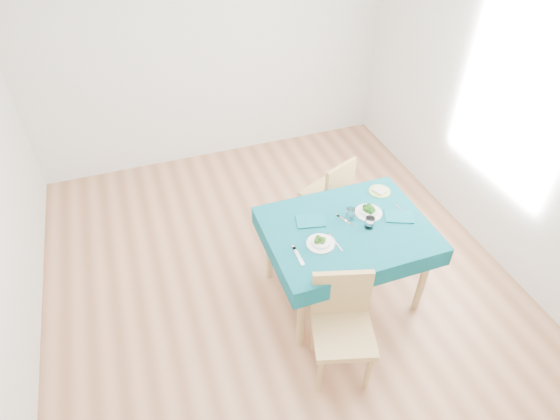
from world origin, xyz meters
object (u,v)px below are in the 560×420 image
object	(u,v)px
chair_far	(325,191)
chair_near	(344,325)
table	(343,261)
bowl_far	(369,210)
side_plate	(380,191)
bowl_near	(321,241)

from	to	relation	value
chair_far	chair_near	bearing A→B (deg)	46.89
table	chair_far	bearing A→B (deg)	77.04
chair_far	bowl_far	bearing A→B (deg)	69.41
chair_near	side_plate	size ratio (longest dim) A/B	5.76
chair_near	bowl_far	bearing A→B (deg)	70.32
chair_near	bowl_far	xyz separation A→B (m)	(0.56, 0.77, 0.26)
bowl_near	side_plate	distance (m)	0.83
chair_far	side_plate	bearing A→B (deg)	94.00
bowl_near	bowl_far	xyz separation A→B (m)	(0.50, 0.19, 0.00)
chair_near	chair_far	bearing A→B (deg)	87.19
bowl_near	bowl_far	world-z (taller)	bowl_far
chair_near	bowl_near	world-z (taller)	chair_near
table	chair_near	bearing A→B (deg)	-116.11
chair_near	chair_far	world-z (taller)	chair_near
chair_far	side_plate	xyz separation A→B (m)	(0.26, -0.50, 0.30)
bowl_far	side_plate	world-z (taller)	bowl_far
table	chair_near	distance (m)	0.76
table	side_plate	world-z (taller)	side_plate
bowl_far	side_plate	distance (m)	0.31
bowl_near	table	bearing A→B (deg)	20.00
chair_near	side_plate	bearing A→B (deg)	68.02
bowl_near	chair_far	bearing A→B (deg)	63.24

